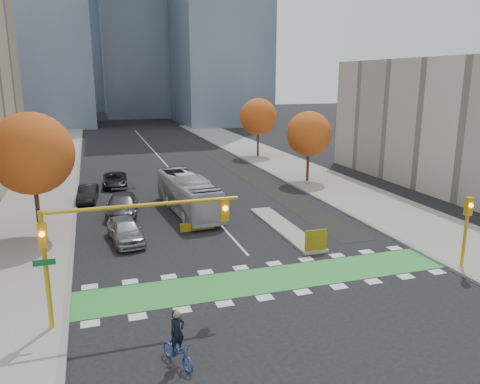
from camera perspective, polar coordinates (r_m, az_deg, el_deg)
ground at (r=23.68m, az=5.00°, el=-11.97°), size 300.00×300.00×0.00m
sidewalk_west at (r=41.22m, az=-24.26°, el=-1.75°), size 7.00×120.00×0.15m
sidewalk_east at (r=46.39m, az=10.93°, el=0.88°), size 7.00×120.00×0.15m
curb_west at (r=40.93m, az=-19.40°, el=-1.40°), size 0.30×120.00×0.16m
curb_east at (r=44.84m, az=6.99°, el=0.58°), size 0.30×120.00×0.16m
bike_crossing at (r=24.93m, az=3.65°, el=-10.55°), size 20.00×3.00×0.01m
centre_line at (r=61.06m, az=-9.60°, el=3.97°), size 0.15×70.00×0.01m
bike_lane_paint at (r=53.09m, az=0.04°, el=2.69°), size 2.50×50.00×0.01m
median_island at (r=32.80m, az=5.42°, el=-4.35°), size 1.60×10.00×0.16m
hazard_board at (r=28.46m, az=9.25°, el=-5.82°), size 1.40×0.12×1.30m
building_east at (r=50.38m, az=27.25°, el=7.45°), size 14.00×30.00×12.00m
tree_west at (r=32.15m, az=-24.05°, el=4.29°), size 5.20×5.20×8.22m
tree_east_near at (r=46.65m, az=8.39°, el=7.03°), size 4.40×4.40×7.08m
tree_east_far at (r=61.48m, az=2.23°, el=9.14°), size 4.80×4.80×7.65m
traffic_signal_west at (r=20.10m, az=-15.58°, el=-4.83°), size 8.53×0.56×5.20m
traffic_signal_east at (r=27.90m, az=25.92°, el=-3.30°), size 0.35×0.43×4.10m
cyclist at (r=18.10m, az=-7.60°, el=-18.20°), size 1.37×1.99×2.17m
bus at (r=36.45m, az=-6.35°, el=-0.26°), size 3.29×10.60×2.91m
parked_car_a at (r=30.76m, az=-13.81°, el=-4.57°), size 2.39×4.81×1.57m
parked_car_b at (r=41.53m, az=-18.07°, el=-0.20°), size 1.88×4.35×1.39m
parked_car_c at (r=36.70m, az=-14.17°, el=-1.56°), size 2.91×5.76×1.60m
parked_car_d at (r=46.45m, az=-15.01°, el=1.43°), size 2.51×4.95×1.34m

